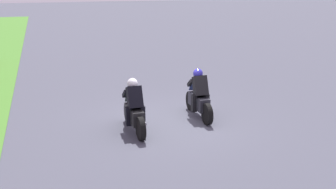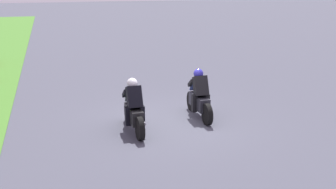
# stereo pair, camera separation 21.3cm
# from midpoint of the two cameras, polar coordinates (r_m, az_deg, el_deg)

# --- Properties ---
(ground_plane) EXTENTS (120.00, 120.00, 0.00)m
(ground_plane) POSITION_cam_midpoint_polar(r_m,az_deg,el_deg) (12.62, -0.02, -3.79)
(ground_plane) COLOR #444652
(rider_lane_a) EXTENTS (2.04, 0.54, 1.51)m
(rider_lane_a) POSITION_cam_midpoint_polar(r_m,az_deg,el_deg) (12.93, 3.74, -0.44)
(rider_lane_a) COLOR black
(rider_lane_a) RESTS_ON ground_plane
(rider_lane_b) EXTENTS (2.04, 0.55, 1.51)m
(rider_lane_b) POSITION_cam_midpoint_polar(r_m,az_deg,el_deg) (11.77, -5.12, -2.12)
(rider_lane_b) COLOR black
(rider_lane_b) RESTS_ON ground_plane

